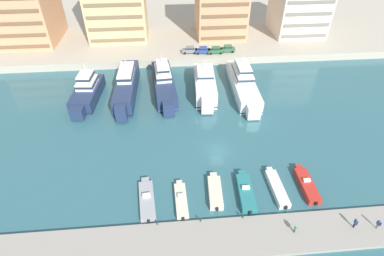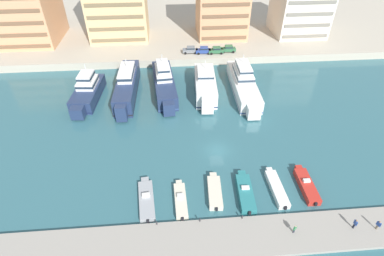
% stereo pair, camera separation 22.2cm
% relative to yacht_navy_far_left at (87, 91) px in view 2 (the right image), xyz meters
% --- Properties ---
extents(ground_plane, '(400.00, 400.00, 0.00)m').
position_rel_yacht_navy_far_left_xyz_m(ground_plane, '(26.32, -19.56, -2.02)').
color(ground_plane, '#336670').
extents(quay_promenade, '(180.00, 70.00, 2.01)m').
position_rel_yacht_navy_far_left_xyz_m(quay_promenade, '(26.32, 49.23, -1.02)').
color(quay_promenade, '#BCB29E').
rests_on(quay_promenade, ground).
extents(pier_dock, '(120.00, 6.05, 0.51)m').
position_rel_yacht_navy_far_left_xyz_m(pier_dock, '(26.32, -37.09, -1.77)').
color(pier_dock, '#9E998E').
rests_on(pier_dock, ground).
extents(yacht_navy_far_left, '(5.93, 16.33, 7.56)m').
position_rel_yacht_navy_far_left_xyz_m(yacht_navy_far_left, '(0.00, 0.00, 0.00)').
color(yacht_navy_far_left, navy).
rests_on(yacht_navy_far_left, ground).
extents(yacht_navy_left, '(4.54, 21.94, 7.45)m').
position_rel_yacht_navy_far_left_xyz_m(yacht_navy_left, '(8.67, 1.19, 0.32)').
color(yacht_navy_left, navy).
rests_on(yacht_navy_left, ground).
extents(yacht_navy_mid_left, '(5.94, 21.23, 7.99)m').
position_rel_yacht_navy_far_left_xyz_m(yacht_navy_mid_left, '(17.05, 2.21, 0.21)').
color(yacht_navy_mid_left, navy).
rests_on(yacht_navy_mid_left, ground).
extents(yacht_white_center_left, '(5.42, 17.73, 7.06)m').
position_rel_yacht_navy_far_left_xyz_m(yacht_white_center_left, '(26.41, 0.32, 0.18)').
color(yacht_white_center_left, white).
rests_on(yacht_white_center_left, ground).
extents(yacht_white_center, '(5.28, 22.90, 7.84)m').
position_rel_yacht_navy_far_left_xyz_m(yacht_white_center, '(35.32, 0.57, 0.13)').
color(yacht_white_center, white).
rests_on(yacht_white_center, ground).
extents(motorboat_grey_far_left, '(2.83, 8.41, 1.30)m').
position_rel_yacht_navy_far_left_xyz_m(motorboat_grey_far_left, '(13.99, -29.82, -1.59)').
color(motorboat_grey_far_left, '#9EA3A8').
rests_on(motorboat_grey_far_left, ground).
extents(motorboat_cream_left, '(1.90, 7.32, 1.28)m').
position_rel_yacht_navy_far_left_xyz_m(motorboat_cream_left, '(19.11, -30.33, -1.59)').
color(motorboat_cream_left, beige).
rests_on(motorboat_cream_left, ground).
extents(motorboat_cream_mid_left, '(2.37, 7.19, 1.01)m').
position_rel_yacht_navy_far_left_xyz_m(motorboat_cream_mid_left, '(24.43, -29.25, -1.51)').
color(motorboat_cream_mid_left, beige).
rests_on(motorboat_cream_mid_left, ground).
extents(motorboat_teal_center_left, '(2.60, 8.26, 1.45)m').
position_rel_yacht_navy_far_left_xyz_m(motorboat_teal_center_left, '(29.09, -29.78, -1.48)').
color(motorboat_teal_center_left, teal).
rests_on(motorboat_teal_center_left, ground).
extents(motorboat_white_center, '(1.96, 8.19, 0.98)m').
position_rel_yacht_navy_far_left_xyz_m(motorboat_white_center, '(34.15, -29.33, -1.53)').
color(motorboat_white_center, white).
rests_on(motorboat_white_center, ground).
extents(motorboat_red_center_right, '(2.07, 7.93, 1.47)m').
position_rel_yacht_navy_far_left_xyz_m(motorboat_red_center_right, '(38.98, -29.19, -1.47)').
color(motorboat_red_center_right, red).
rests_on(motorboat_red_center_right, ground).
extents(car_grey_far_left, '(4.15, 2.03, 1.80)m').
position_rel_yacht_navy_far_left_xyz_m(car_grey_far_left, '(24.39, 18.10, 0.96)').
color(car_grey_far_left, slate).
rests_on(car_grey_far_left, quay_promenade).
extents(car_blue_left, '(4.18, 2.08, 1.80)m').
position_rel_yacht_navy_far_left_xyz_m(car_blue_left, '(27.94, 17.56, 0.96)').
color(car_blue_left, '#28428E').
rests_on(car_blue_left, quay_promenade).
extents(car_green_mid_left, '(4.11, 1.93, 1.80)m').
position_rel_yacht_navy_far_left_xyz_m(car_green_mid_left, '(31.38, 17.31, 0.96)').
color(car_green_mid_left, '#2D6642').
rests_on(car_green_mid_left, quay_promenade).
extents(car_green_center_left, '(4.16, 2.05, 1.80)m').
position_rel_yacht_navy_far_left_xyz_m(car_green_center_left, '(34.83, 17.99, 0.96)').
color(car_green_center_left, '#2D6642').
rests_on(car_green_center_left, quay_promenade).
extents(apartment_block_far_left, '(15.94, 18.21, 18.08)m').
position_rel_yacht_navy_far_left_xyz_m(apartment_block_far_left, '(-21.09, 31.56, 8.08)').
color(apartment_block_far_left, tan).
rests_on(apartment_block_far_left, quay_promenade).
extents(apartment_block_mid_left, '(14.41, 14.30, 20.98)m').
position_rel_yacht_navy_far_left_xyz_m(apartment_block_mid_left, '(34.68, 31.14, 9.55)').
color(apartment_block_mid_left, tan).
rests_on(apartment_block_mid_left, quay_promenade).
extents(apartment_block_center_left, '(14.91, 15.02, 21.36)m').
position_rel_yacht_navy_far_left_xyz_m(apartment_block_center_left, '(58.42, 30.82, 9.73)').
color(apartment_block_center_left, silver).
rests_on(apartment_block_center_left, quay_promenade).
extents(pedestrian_near_edge, '(0.53, 0.38, 1.54)m').
position_rel_yacht_navy_far_left_xyz_m(pedestrian_near_edge, '(34.09, -37.11, -0.60)').
color(pedestrian_near_edge, '#282D3D').
rests_on(pedestrian_near_edge, pier_dock).
extents(pedestrian_mid_deck, '(0.39, 0.60, 1.66)m').
position_rel_yacht_navy_far_left_xyz_m(pedestrian_mid_deck, '(45.53, -37.48, -0.53)').
color(pedestrian_mid_deck, '#7A6B56').
rests_on(pedestrian_mid_deck, pier_dock).
extents(pedestrian_far_side, '(0.26, 0.68, 1.76)m').
position_rel_yacht_navy_far_left_xyz_m(pedestrian_far_side, '(42.47, -37.07, -0.47)').
color(pedestrian_far_side, '#282D3D').
rests_on(pedestrian_far_side, pier_dock).
extents(bollard_west, '(0.20, 0.20, 0.61)m').
position_rel_yacht_navy_far_left_xyz_m(bollard_west, '(15.61, -34.31, -1.19)').
color(bollard_west, '#2D2D33').
rests_on(bollard_west, pier_dock).
extents(bollard_west_mid, '(0.20, 0.20, 0.61)m').
position_rel_yacht_navy_far_left_xyz_m(bollard_west_mid, '(21.61, -34.31, -1.19)').
color(bollard_west_mid, '#2D2D33').
rests_on(bollard_west_mid, pier_dock).
extents(bollard_east_mid, '(0.20, 0.20, 0.61)m').
position_rel_yacht_navy_far_left_xyz_m(bollard_east_mid, '(27.62, -34.31, -1.19)').
color(bollard_east_mid, '#2D2D33').
rests_on(bollard_east_mid, pier_dock).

